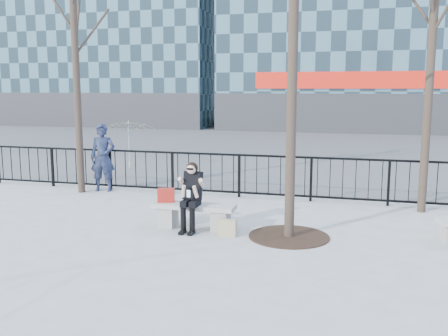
# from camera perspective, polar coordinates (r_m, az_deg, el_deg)

# --- Properties ---
(ground) EXTENTS (120.00, 120.00, 0.00)m
(ground) POSITION_cam_1_polar(r_m,az_deg,el_deg) (9.97, -3.45, -6.87)
(ground) COLOR gray
(ground) RESTS_ON ground
(street_surface) EXTENTS (60.00, 23.00, 0.01)m
(street_surface) POSITION_cam_1_polar(r_m,az_deg,el_deg) (24.42, 7.89, 2.62)
(street_surface) COLOR #474747
(street_surface) RESTS_ON ground
(railing) EXTENTS (14.00, 0.06, 1.10)m
(railing) POSITION_cam_1_polar(r_m,az_deg,el_deg) (12.65, 0.87, -0.84)
(railing) COLOR black
(railing) RESTS_ON ground
(tree_left) EXTENTS (2.80, 2.80, 6.50)m
(tree_left) POSITION_cam_1_polar(r_m,az_deg,el_deg) (13.73, -16.87, 17.63)
(tree_left) COLOR black
(tree_left) RESTS_ON ground
(tree_grate) EXTENTS (1.50, 1.50, 0.02)m
(tree_grate) POSITION_cam_1_polar(r_m,az_deg,el_deg) (9.45, 7.42, -7.75)
(tree_grate) COLOR black
(tree_grate) RESTS_ON ground
(bench_main) EXTENTS (1.65, 0.46, 0.49)m
(bench_main) POSITION_cam_1_polar(r_m,az_deg,el_deg) (9.89, -3.47, -5.19)
(bench_main) COLOR gray
(bench_main) RESTS_ON ground
(seated_woman) EXTENTS (0.50, 0.64, 1.34)m
(seated_woman) POSITION_cam_1_polar(r_m,az_deg,el_deg) (9.66, -3.80, -3.30)
(seated_woman) COLOR black
(seated_woman) RESTS_ON ground
(handbag) EXTENTS (0.37, 0.25, 0.28)m
(handbag) POSITION_cam_1_polar(r_m,az_deg,el_deg) (10.03, -6.64, -3.11)
(handbag) COLOR #A71C14
(handbag) RESTS_ON bench_main
(shopping_bag) EXTENTS (0.34, 0.13, 0.32)m
(shopping_bag) POSITION_cam_1_polar(r_m,az_deg,el_deg) (9.39, 0.39, -6.86)
(shopping_bag) COLOR #C1B288
(shopping_bag) RESTS_ON ground
(standing_man) EXTENTS (0.74, 0.57, 1.81)m
(standing_man) POSITION_cam_1_polar(r_m,az_deg,el_deg) (13.70, -13.68, 1.17)
(standing_man) COLOR black
(standing_man) RESTS_ON ground
(vendor_umbrella) EXTENTS (1.95, 1.99, 1.70)m
(vendor_umbrella) POSITION_cam_1_polar(r_m,az_deg,el_deg) (17.07, -10.86, 2.60)
(vendor_umbrella) COLOR yellow
(vendor_umbrella) RESTS_ON ground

